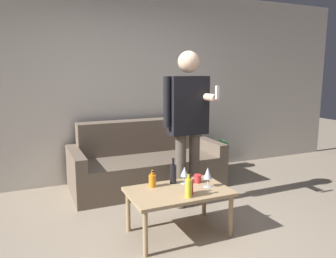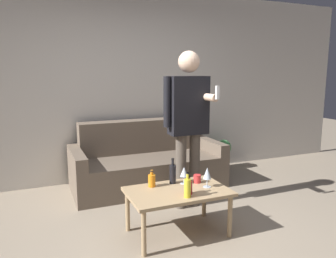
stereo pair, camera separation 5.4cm
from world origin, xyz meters
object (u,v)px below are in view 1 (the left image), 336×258
Objects in this scene: bottle_orange at (190,187)px; person_standing_front at (188,117)px; couch at (145,163)px; coffee_table at (179,195)px.

bottle_orange is 0.10× the size of person_standing_front.
person_standing_front is (0.20, -0.87, 0.74)m from couch.
couch is 1.13× the size of person_standing_front.
couch is 11.62× the size of bottle_orange.
coffee_table is at bearing -97.16° from couch.
person_standing_front is (0.37, 0.56, 0.66)m from coffee_table.
couch reaches higher than bottle_orange.
couch is 1.58m from bottle_orange.
bottle_orange is (0.05, -0.13, 0.12)m from coffee_table.
bottle_orange is at bearing -94.79° from couch.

